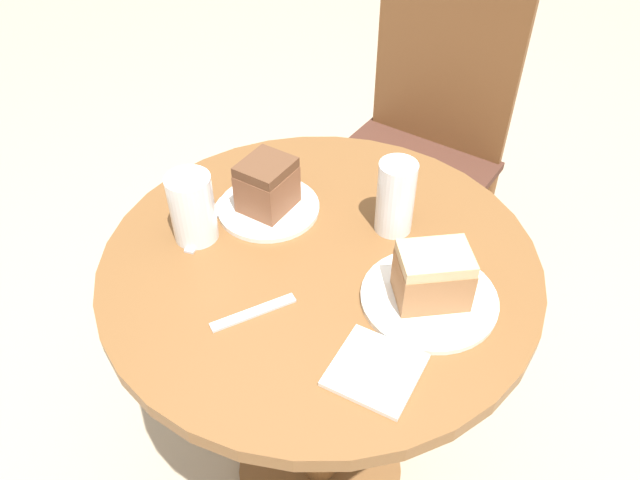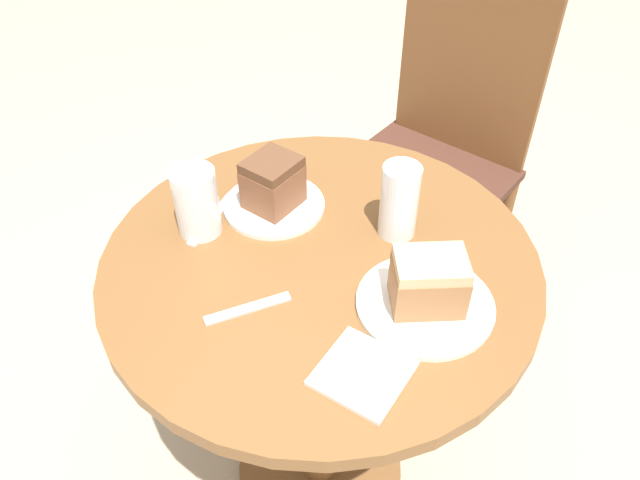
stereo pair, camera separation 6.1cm
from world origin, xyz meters
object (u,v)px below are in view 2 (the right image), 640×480
Objects in this scene: plate_far at (425,304)px; glass_water at (399,205)px; chair at (436,151)px; plate_near at (274,205)px; cake_slice_near at (273,183)px; cake_slice_far at (429,282)px; glass_lemonade at (197,205)px.

plate_far is 0.20m from glass_water.
plate_far is (0.30, -0.80, 0.27)m from chair.
plate_near is (-0.05, -0.72, 0.27)m from chair.
plate_far is 2.18× the size of cake_slice_near.
plate_near is at bearing -87.80° from chair.
cake_slice_far is at bearing -48.66° from glass_water.
cake_slice_far is at bearing -12.45° from cake_slice_near.
cake_slice_near is at bearing -87.80° from chair.
glass_lemonade is (-0.13, -0.84, 0.32)m from chair.
plate_near is 0.25m from glass_water.
cake_slice_near is 0.15m from glass_lemonade.
glass_lemonade is at bearing -121.70° from cake_slice_near.
cake_slice_near is (-0.05, -0.72, 0.32)m from chair.
glass_water reaches higher than cake_slice_far.
glass_water reaches higher than cake_slice_near.
chair reaches higher than cake_slice_near.
glass_lemonade reaches higher than cake_slice_near.
plate_near is 1.89× the size of cake_slice_near.
cake_slice_far reaches higher than plate_far.
chair is at bearing 85.64° from cake_slice_near.
cake_slice_far is (0.00, 0.00, 0.05)m from plate_far.
plate_far is at bearing -12.45° from cake_slice_near.
glass_lemonade is at bearing -173.78° from cake_slice_far.
cake_slice_near reaches higher than plate_near.
glass_lemonade reaches higher than cake_slice_far.
cake_slice_near is 0.79× the size of glass_lemonade.
plate_far is at bearing -48.66° from glass_water.
glass_lemonade is (-0.08, -0.13, -0.00)m from cake_slice_near.
cake_slice_near is 0.73× the size of cake_slice_far.
cake_slice_far reaches higher than plate_near.
glass_lemonade is (-0.08, -0.13, 0.05)m from plate_near.
chair is 0.91m from glass_lemonade.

